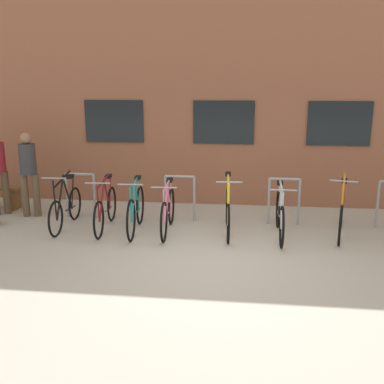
% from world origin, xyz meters
% --- Properties ---
extents(ground_plane, '(42.00, 42.00, 0.00)m').
position_xyz_m(ground_plane, '(0.00, 0.00, 0.00)').
color(ground_plane, '#B2ADA0').
extents(storefront_building, '(28.00, 5.73, 5.46)m').
position_xyz_m(storefront_building, '(0.00, 6.05, 2.73)').
color(storefront_building, brown).
rests_on(storefront_building, ground).
extents(bike_rack, '(6.62, 0.05, 0.92)m').
position_xyz_m(bike_rack, '(0.22, 1.90, 0.55)').
color(bike_rack, gray).
rests_on(bike_rack, ground).
extents(bicycle_black, '(0.44, 1.68, 1.07)m').
position_xyz_m(bicycle_black, '(-2.85, 1.29, 0.37)').
color(bicycle_black, black).
rests_on(bicycle_black, ground).
extents(bicycle_pink, '(0.44, 1.72, 0.97)m').
position_xyz_m(bicycle_pink, '(-0.90, 1.24, 0.38)').
color(bicycle_pink, black).
rests_on(bicycle_pink, ground).
extents(bicycle_orange, '(0.55, 1.75, 1.11)m').
position_xyz_m(bicycle_orange, '(2.20, 1.45, 0.39)').
color(bicycle_orange, black).
rests_on(bicycle_orange, ground).
extents(bicycle_yellow, '(0.44, 1.75, 1.07)m').
position_xyz_m(bicycle_yellow, '(0.18, 1.35, 0.39)').
color(bicycle_yellow, black).
rests_on(bicycle_yellow, ground).
extents(bicycle_maroon, '(0.44, 1.74, 1.01)m').
position_xyz_m(bicycle_maroon, '(-2.08, 1.29, 0.38)').
color(bicycle_maroon, black).
rests_on(bicycle_maroon, ground).
extents(bicycle_teal, '(0.44, 1.72, 1.01)m').
position_xyz_m(bicycle_teal, '(-1.49, 1.20, 0.40)').
color(bicycle_teal, black).
rests_on(bicycle_teal, ground).
extents(bicycle_silver, '(0.44, 1.78, 0.98)m').
position_xyz_m(bicycle_silver, '(1.10, 1.24, 0.38)').
color(bicycle_silver, black).
rests_on(bicycle_silver, ground).
extents(person_by_bench, '(0.35, 0.32, 1.70)m').
position_xyz_m(person_by_bench, '(-3.81, 1.87, 0.98)').
color(person_by_bench, brown).
rests_on(person_by_bench, ground).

